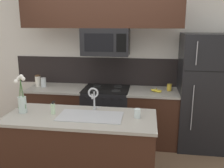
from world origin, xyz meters
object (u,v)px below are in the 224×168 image
(coffee_tin, at_px, (169,87))
(flower_vase, at_px, (22,101))
(refrigerator, at_px, (205,92))
(dish_soap_bottle, at_px, (53,109))
(storage_jar_medium, at_px, (44,82))
(banana_bunch, at_px, (156,91))
(drinking_glass, at_px, (137,113))
(microwave, at_px, (106,42))
(storage_jar_tall, at_px, (38,81))
(stove_range, at_px, (106,114))
(sink_faucet, at_px, (94,96))

(coffee_tin, distance_m, flower_vase, 2.27)
(refrigerator, distance_m, dish_soap_bottle, 2.40)
(storage_jar_medium, distance_m, banana_bunch, 1.91)
(banana_bunch, height_order, drinking_glass, drinking_glass)
(refrigerator, bearing_deg, dish_soap_bottle, -148.46)
(microwave, distance_m, storage_jar_tall, 1.39)
(microwave, height_order, coffee_tin, microwave)
(stove_range, bearing_deg, storage_jar_medium, -179.64)
(sink_faucet, bearing_deg, drinking_glass, -15.59)
(coffee_tin, bearing_deg, microwave, -176.06)
(microwave, bearing_deg, flower_vase, -124.54)
(sink_faucet, bearing_deg, refrigerator, 34.32)
(stove_range, bearing_deg, coffee_tin, 2.78)
(storage_jar_tall, bearing_deg, coffee_tin, 0.52)
(microwave, bearing_deg, banana_bunch, -2.83)
(storage_jar_medium, relative_size, dish_soap_bottle, 0.97)
(storage_jar_medium, relative_size, flower_vase, 0.33)
(storage_jar_tall, xyz_separation_m, storage_jar_medium, (0.12, -0.04, -0.02))
(microwave, xyz_separation_m, storage_jar_tall, (-1.21, 0.05, -0.69))
(banana_bunch, height_order, dish_soap_bottle, dish_soap_bottle)
(stove_range, bearing_deg, microwave, -89.84)
(stove_range, relative_size, microwave, 1.25)
(banana_bunch, distance_m, dish_soap_bottle, 1.73)
(drinking_glass, bearing_deg, stove_range, 115.19)
(storage_jar_tall, bearing_deg, stove_range, -1.42)
(dish_soap_bottle, xyz_separation_m, drinking_glass, (1.02, 0.02, -0.01))
(stove_range, height_order, flower_vase, flower_vase)
(storage_jar_tall, height_order, sink_faucet, sink_faucet)
(drinking_glass, bearing_deg, microwave, 115.57)
(stove_range, bearing_deg, banana_bunch, -4.28)
(storage_jar_medium, height_order, dish_soap_bottle, dish_soap_bottle)
(refrigerator, xyz_separation_m, flower_vase, (-2.43, -1.26, 0.15))
(coffee_tin, bearing_deg, banana_bunch, -151.96)
(microwave, distance_m, refrigerator, 1.77)
(banana_bunch, bearing_deg, refrigerator, 6.03)
(banana_bunch, bearing_deg, dish_soap_bottle, -137.29)
(storage_jar_tall, relative_size, dish_soap_bottle, 1.19)
(storage_jar_tall, distance_m, coffee_tin, 2.24)
(refrigerator, relative_size, storage_jar_tall, 9.31)
(sink_faucet, bearing_deg, storage_jar_medium, 136.53)
(flower_vase, bearing_deg, sink_faucet, 11.98)
(refrigerator, xyz_separation_m, sink_faucet, (-1.58, -1.08, 0.19))
(stove_range, bearing_deg, refrigerator, 0.72)
(refrigerator, xyz_separation_m, coffee_tin, (-0.56, 0.03, 0.05))
(banana_bunch, height_order, sink_faucet, sink_faucet)
(stove_range, height_order, banana_bunch, banana_bunch)
(storage_jar_tall, distance_m, sink_faucet, 1.64)
(microwave, xyz_separation_m, flower_vase, (-0.84, -1.22, -0.63))
(banana_bunch, bearing_deg, microwave, 177.17)
(storage_jar_medium, xyz_separation_m, coffee_tin, (2.12, 0.06, -0.03))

